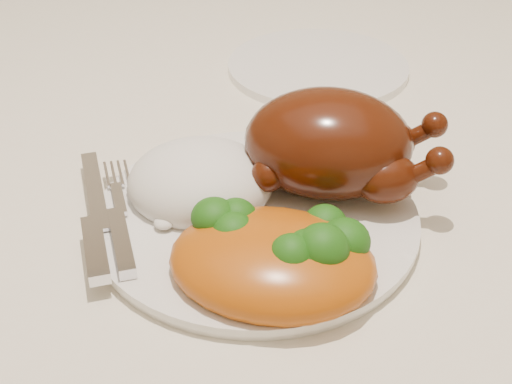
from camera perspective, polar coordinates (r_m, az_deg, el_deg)
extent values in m
cube|color=brown|center=(0.74, -5.50, 4.94)|extent=(1.60, 0.90, 0.04)
cube|color=#F0E7CE|center=(0.73, -5.61, 6.57)|extent=(1.72, 1.02, 0.01)
cube|color=#F0E7CE|center=(1.23, -8.15, 14.05)|extent=(1.72, 0.01, 0.18)
cylinder|color=white|center=(0.56, 0.00, -2.14)|extent=(0.32, 0.32, 0.01)
cylinder|color=white|center=(0.80, 4.98, 9.95)|extent=(0.20, 0.20, 0.01)
ellipsoid|color=#4B1908|center=(0.56, 5.79, 3.92)|extent=(0.16, 0.14, 0.09)
ellipsoid|color=#4B1908|center=(0.55, 5.07, 5.30)|extent=(0.08, 0.06, 0.03)
ellipsoid|color=#4B1908|center=(0.55, 10.40, 1.05)|extent=(0.05, 0.04, 0.04)
sphere|color=#4B1908|center=(0.54, 14.49, 2.44)|extent=(0.02, 0.02, 0.02)
ellipsoid|color=#4B1908|center=(0.59, 10.33, 3.93)|extent=(0.05, 0.04, 0.04)
sphere|color=#4B1908|center=(0.59, 14.10, 5.24)|extent=(0.02, 0.02, 0.02)
sphere|color=#4B1908|center=(0.55, 0.99, 1.39)|extent=(0.03, 0.03, 0.03)
sphere|color=#4B1908|center=(0.60, 1.71, 4.62)|extent=(0.03, 0.03, 0.03)
ellipsoid|color=white|center=(0.57, -4.47, 0.75)|extent=(0.13, 0.12, 0.06)
ellipsoid|color=#B84E0B|center=(0.49, 1.32, -5.67)|extent=(0.18, 0.16, 0.05)
ellipsoid|color=#B84E0B|center=(0.51, 5.30, -4.28)|extent=(0.07, 0.06, 0.03)
ellipsoid|color=#14420B|center=(0.52, 5.50, -2.93)|extent=(0.03, 0.03, 0.04)
ellipsoid|color=#14420B|center=(0.50, -3.39, -2.02)|extent=(0.03, 0.03, 0.03)
ellipsoid|color=#14420B|center=(0.47, 2.83, -5.31)|extent=(0.03, 0.03, 0.03)
ellipsoid|color=#14420B|center=(0.48, 5.31, -4.63)|extent=(0.04, 0.04, 0.04)
ellipsoid|color=#14420B|center=(0.49, 7.09, -3.93)|extent=(0.04, 0.04, 0.03)
ellipsoid|color=#14420B|center=(0.47, 0.26, -7.55)|extent=(0.03, 0.03, 0.03)
ellipsoid|color=#14420B|center=(0.49, -1.86, -3.08)|extent=(0.03, 0.03, 0.02)
ellipsoid|color=#14420B|center=(0.48, 5.15, -4.71)|extent=(0.03, 0.03, 0.03)
ellipsoid|color=#14420B|center=(0.48, 4.33, -5.10)|extent=(0.04, 0.04, 0.04)
ellipsoid|color=#14420B|center=(0.49, 1.40, -5.13)|extent=(0.03, 0.03, 0.03)
ellipsoid|color=#14420B|center=(0.51, -1.61, -2.44)|extent=(0.03, 0.03, 0.04)
cube|color=silver|center=(0.59, -12.79, 0.20)|extent=(0.02, 0.11, 0.00)
cube|color=silver|center=(0.52, -12.73, -4.48)|extent=(0.02, 0.07, 0.01)
cube|color=silver|center=(0.52, -10.71, -3.94)|extent=(0.02, 0.08, 0.01)
cube|color=silver|center=(0.58, -10.99, 0.48)|extent=(0.02, 0.08, 0.00)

